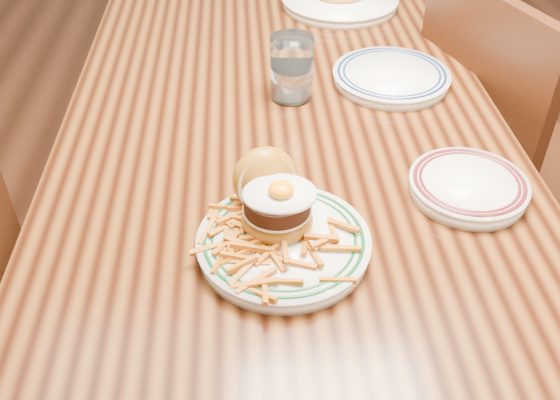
{
  "coord_description": "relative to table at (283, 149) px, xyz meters",
  "views": [
    {
      "loc": [
        -0.07,
        -1.05,
        1.39
      ],
      "look_at": [
        -0.03,
        -0.34,
        0.81
      ],
      "focal_mm": 40.0,
      "sensor_mm": 36.0,
      "label": 1
    }
  ],
  "objects": [
    {
      "name": "floor",
      "position": [
        0.0,
        0.0,
        -0.66
      ],
      "size": [
        6.0,
        6.0,
        0.0
      ],
      "primitive_type": "plane",
      "color": "black",
      "rests_on": "ground"
    },
    {
      "name": "table",
      "position": [
        0.0,
        0.0,
        0.0
      ],
      "size": [
        0.85,
        1.6,
        0.75
      ],
      "color": "black",
      "rests_on": "floor"
    },
    {
      "name": "water_glass",
      "position": [
        0.02,
        0.06,
        0.14
      ],
      "size": [
        0.09,
        0.09,
        0.13
      ],
      "color": "white",
      "rests_on": "table"
    },
    {
      "name": "side_plate",
      "position": [
        0.28,
        -0.27,
        0.11
      ],
      "size": [
        0.19,
        0.19,
        0.03
      ],
      "rotation": [
        0.0,
        0.0,
        0.2
      ],
      "color": "white",
      "rests_on": "table"
    },
    {
      "name": "chair_right",
      "position": [
        0.56,
        0.17,
        -0.17
      ],
      "size": [
        0.55,
        0.55,
        0.93
      ],
      "rotation": [
        0.0,
        0.0,
        3.47
      ],
      "color": "#3B1B0C",
      "rests_on": "floor"
    },
    {
      "name": "rear_plate",
      "position": [
        0.24,
        0.11,
        0.1
      ],
      "size": [
        0.25,
        0.25,
        0.03
      ],
      "rotation": [
        0.0,
        0.0,
        0.02
      ],
      "color": "white",
      "rests_on": "table"
    },
    {
      "name": "main_plate",
      "position": [
        -0.03,
        -0.37,
        0.12
      ],
      "size": [
        0.26,
        0.27,
        0.12
      ],
      "rotation": [
        0.0,
        0.0,
        0.24
      ],
      "color": "white",
      "rests_on": "table"
    },
    {
      "name": "far_plate",
      "position": [
        0.18,
        0.51,
        0.11
      ],
      "size": [
        0.3,
        0.3,
        0.05
      ],
      "rotation": [
        0.0,
        0.0,
        0.28
      ],
      "color": "white",
      "rests_on": "table"
    }
  ]
}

